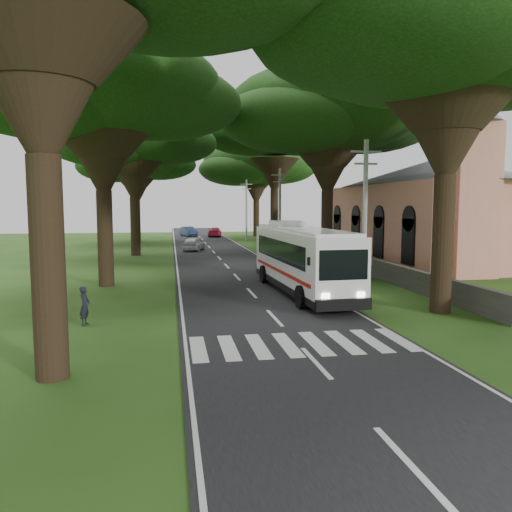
% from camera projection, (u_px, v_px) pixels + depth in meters
% --- Properties ---
extents(ground, '(140.00, 140.00, 0.00)m').
position_uv_depth(ground, '(285.00, 330.00, 18.91)').
color(ground, '#264A15').
rests_on(ground, ground).
extents(road, '(8.00, 120.00, 0.04)m').
position_uv_depth(road, '(220.00, 259.00, 43.42)').
color(road, black).
rests_on(road, ground).
extents(crosswalk, '(8.00, 3.00, 0.01)m').
position_uv_depth(crosswalk, '(299.00, 345.00, 16.95)').
color(crosswalk, silver).
rests_on(crosswalk, ground).
extents(property_wall, '(0.35, 50.00, 1.20)m').
position_uv_depth(property_wall, '(323.00, 252.00, 43.89)').
color(property_wall, '#383533').
rests_on(property_wall, ground).
extents(church, '(14.00, 24.00, 11.60)m').
position_uv_depth(church, '(433.00, 203.00, 42.54)').
color(church, '#E2836E').
rests_on(church, ground).
extents(pole_near, '(1.60, 0.24, 8.00)m').
position_uv_depth(pole_near, '(365.00, 216.00, 25.29)').
color(pole_near, gray).
rests_on(pole_near, ground).
extents(pole_mid, '(1.60, 0.24, 8.00)m').
position_uv_depth(pole_mid, '(280.00, 211.00, 44.90)').
color(pole_mid, gray).
rests_on(pole_mid, ground).
extents(pole_far, '(1.60, 0.24, 8.00)m').
position_uv_depth(pole_far, '(246.00, 209.00, 64.51)').
color(pole_far, gray).
rests_on(pole_far, ground).
extents(tree_l_mida, '(13.66, 13.66, 14.29)m').
position_uv_depth(tree_l_mida, '(101.00, 89.00, 28.18)').
color(tree_l_mida, black).
rests_on(tree_l_mida, ground).
extents(tree_l_midb, '(13.10, 13.10, 13.99)m').
position_uv_depth(tree_l_midb, '(133.00, 136.00, 45.93)').
color(tree_l_midb, black).
rests_on(tree_l_midb, ground).
extents(tree_l_far, '(12.93, 12.93, 13.34)m').
position_uv_depth(tree_l_far, '(135.00, 160.00, 63.48)').
color(tree_l_far, black).
rests_on(tree_l_far, ground).
extents(tree_r_near, '(16.21, 16.21, 15.84)m').
position_uv_depth(tree_r_near, '(451.00, 23.00, 20.87)').
color(tree_r_near, black).
rests_on(tree_r_near, ground).
extents(tree_r_mida, '(15.86, 15.86, 15.40)m').
position_uv_depth(tree_r_mida, '(328.00, 112.00, 38.64)').
color(tree_r_mida, black).
rests_on(tree_r_mida, ground).
extents(tree_r_midb, '(15.01, 15.01, 16.65)m').
position_uv_depth(tree_r_midb, '(275.00, 128.00, 56.07)').
color(tree_r_midb, black).
rests_on(tree_r_midb, ground).
extents(tree_r_far, '(15.80, 15.80, 14.30)m').
position_uv_depth(tree_r_far, '(256.00, 163.00, 74.13)').
color(tree_r_far, black).
rests_on(tree_r_far, ground).
extents(coach_bus, '(3.14, 12.00, 3.51)m').
position_uv_depth(coach_bus, '(302.00, 258.00, 26.81)').
color(coach_bus, silver).
rests_on(coach_bus, ground).
extents(distant_car_a, '(2.77, 4.51, 1.44)m').
position_uv_depth(distant_car_a, '(194.00, 244.00, 51.66)').
color(distant_car_a, '#A1A1A5').
rests_on(distant_car_a, road).
extents(distant_car_b, '(2.79, 4.63, 1.44)m').
position_uv_depth(distant_car_b, '(188.00, 231.00, 75.35)').
color(distant_car_b, navy).
rests_on(distant_car_b, road).
extents(distant_car_c, '(2.50, 4.95, 1.38)m').
position_uv_depth(distant_car_c, '(215.00, 232.00, 74.15)').
color(distant_car_c, maroon).
rests_on(distant_car_c, road).
extents(pedestrian, '(0.48, 0.63, 1.55)m').
position_uv_depth(pedestrian, '(85.00, 306.00, 19.69)').
color(pedestrian, black).
rests_on(pedestrian, ground).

